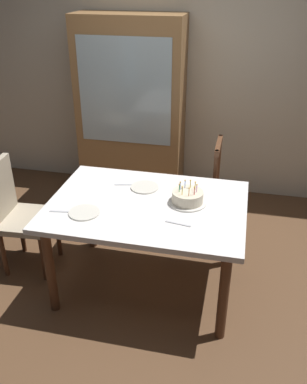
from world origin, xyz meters
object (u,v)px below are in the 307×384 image
chair_upholstered (16,211)px  plate_far_side (145,187)px  birthday_cake (188,198)px  plate_near_celebrant (84,213)px  dining_table (147,214)px  china_cabinet (131,110)px  chair_spindle_back (197,191)px

chair_upholstered → plate_far_side: bearing=11.0°
chair_upholstered → birthday_cake: bearing=1.5°
plate_near_celebrant → plate_far_side: same height
dining_table → plate_near_celebrant: (-0.39, -0.23, 0.10)m
dining_table → china_cabinet: (-0.54, 1.56, 0.29)m
plate_far_side → chair_spindle_back: chair_spindle_back is taller
chair_spindle_back → plate_far_side: bearing=-119.5°
chair_spindle_back → china_cabinet: 1.19m
plate_near_celebrant → china_cabinet: 1.81m
dining_table → birthday_cake: birthday_cake is taller
plate_far_side → china_cabinet: size_ratio=0.12×
dining_table → chair_upholstered: (-1.11, 0.03, -0.13)m
dining_table → plate_far_side: size_ratio=6.52×
dining_table → china_cabinet: size_ratio=0.75×
plate_far_side → chair_spindle_back: (0.34, 0.60, -0.31)m
birthday_cake → chair_spindle_back: size_ratio=0.29×
birthday_cake → chair_upholstered: size_ratio=0.29×
plate_near_celebrant → china_cabinet: china_cabinet is taller
plate_near_celebrant → plate_far_side: 0.57m
plate_near_celebrant → chair_upholstered: size_ratio=0.23×
birthday_cake → china_cabinet: 1.71m
plate_near_celebrant → chair_upholstered: (-0.71, 0.26, -0.23)m
plate_far_side → chair_spindle_back: size_ratio=0.23×
dining_table → chair_upholstered: chair_upholstered is taller
chair_spindle_back → plate_near_celebrant: bearing=-121.9°
birthday_cake → plate_near_celebrant: (-0.68, -0.30, -0.04)m
plate_near_celebrant → chair_upholstered: 0.79m
plate_far_side → chair_upholstered: bearing=-169.0°
chair_upholstered → plate_near_celebrant: bearing=-20.3°
plate_far_side → chair_upholstered: (-1.03, -0.20, -0.23)m
china_cabinet → birthday_cake: bearing=-60.8°
chair_spindle_back → china_cabinet: size_ratio=0.50×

